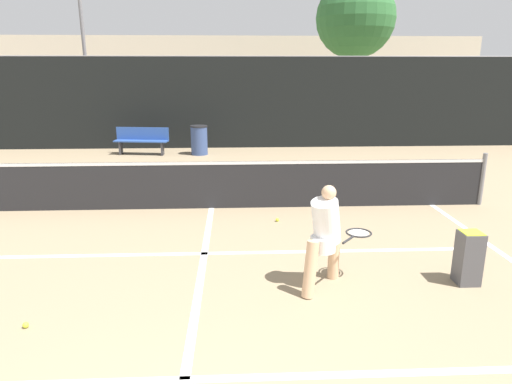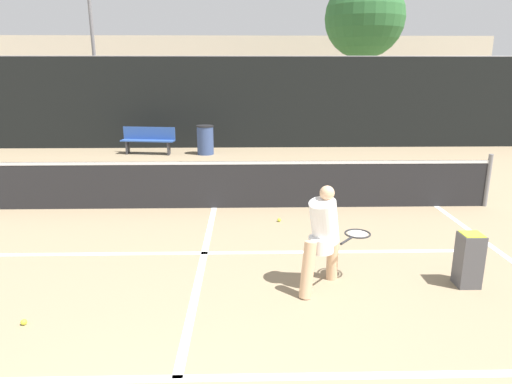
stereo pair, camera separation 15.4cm
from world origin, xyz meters
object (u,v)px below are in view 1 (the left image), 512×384
object	(u,v)px
player_practicing	(326,234)
courtside_bench	(142,140)
trash_bin	(199,140)
ball_hopper	(469,257)
parked_car	(112,122)

from	to	relation	value
player_practicing	courtside_bench	world-z (taller)	player_practicing
courtside_bench	trash_bin	size ratio (longest dim) A/B	1.89
player_practicing	ball_hopper	size ratio (longest dim) A/B	1.88
courtside_bench	parked_car	bearing A→B (deg)	123.88
parked_car	courtside_bench	bearing A→B (deg)	-64.56
courtside_bench	parked_car	world-z (taller)	parked_car
player_practicing	courtside_bench	xyz separation A→B (m)	(-4.12, 9.43, -0.23)
parked_car	trash_bin	bearing A→B (deg)	-48.72
trash_bin	parked_car	distance (m)	5.92
ball_hopper	parked_car	bearing A→B (deg)	120.30
ball_hopper	trash_bin	distance (m)	10.20
courtside_bench	ball_hopper	bearing A→B (deg)	-49.18
player_practicing	trash_bin	distance (m)	9.58
ball_hopper	courtside_bench	size ratio (longest dim) A/B	0.40
trash_bin	parked_car	xyz separation A→B (m)	(-3.91, 4.45, 0.09)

